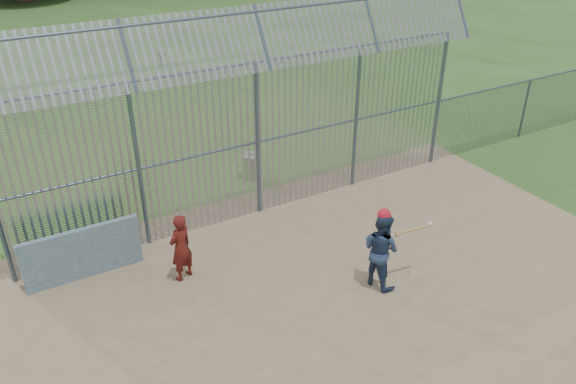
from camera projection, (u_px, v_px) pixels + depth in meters
ground at (334, 283)px, 12.20m from camera, size 120.00×120.00×0.00m
dirt_infield at (347, 295)px, 11.82m from camera, size 14.00×10.00×0.02m
dugout_wall at (83, 254)px, 12.09m from camera, size 2.50×0.12×1.20m
batter at (381, 250)px, 11.75m from camera, size 0.83×0.97×1.74m
onlooker at (181, 248)px, 11.96m from camera, size 0.68×0.57×1.58m
bg_kid_seated at (162, 57)px, 26.63m from camera, size 0.51×0.34×0.81m
batting_gear at (390, 218)px, 11.42m from camera, size 1.26×0.57×0.68m
trash_can at (251, 166)px, 16.39m from camera, size 0.56×0.56×0.82m
backstop_fence at (321, 116)px, 14.46m from camera, size 20.09×0.81×5.30m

